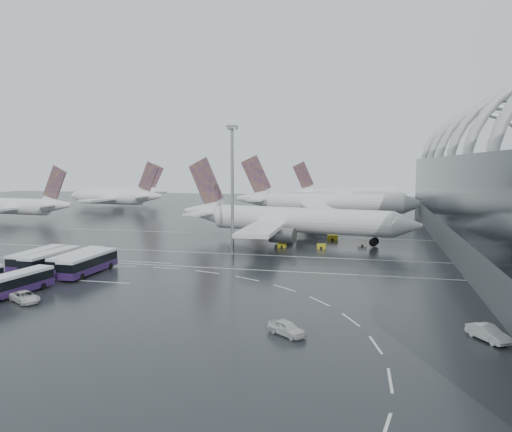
% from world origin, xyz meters
% --- Properties ---
extents(ground, '(420.00, 420.00, 0.00)m').
position_xyz_m(ground, '(0.00, 0.00, 0.00)').
color(ground, black).
rests_on(ground, ground).
extents(lane_marking_near, '(120.00, 0.25, 0.01)m').
position_xyz_m(lane_marking_near, '(0.00, -2.00, 0.01)').
color(lane_marking_near, silver).
rests_on(lane_marking_near, ground).
extents(lane_marking_mid, '(120.00, 0.25, 0.01)m').
position_xyz_m(lane_marking_mid, '(0.00, 12.00, 0.01)').
color(lane_marking_mid, silver).
rests_on(lane_marking_mid, ground).
extents(lane_marking_far, '(120.00, 0.25, 0.01)m').
position_xyz_m(lane_marking_far, '(0.00, 40.00, 0.01)').
color(lane_marking_far, silver).
rests_on(lane_marking_far, ground).
extents(bus_bay_line_south, '(28.00, 0.25, 0.01)m').
position_xyz_m(bus_bay_line_south, '(-24.00, -16.00, 0.01)').
color(bus_bay_line_south, silver).
rests_on(bus_bay_line_south, ground).
extents(bus_bay_line_north, '(28.00, 0.25, 0.01)m').
position_xyz_m(bus_bay_line_north, '(-24.00, 0.00, 0.01)').
color(bus_bay_line_north, silver).
rests_on(bus_bay_line_north, ground).
extents(airliner_main, '(59.02, 51.04, 20.06)m').
position_xyz_m(airliner_main, '(6.86, 31.29, 5.02)').
color(airliner_main, silver).
rests_on(airliner_main, ground).
extents(airliner_gate_b, '(61.40, 55.27, 21.35)m').
position_xyz_m(airliner_gate_b, '(10.84, 79.89, 5.34)').
color(airliner_gate_b, silver).
rests_on(airliner_gate_b, ground).
extents(airliner_gate_c, '(51.95, 47.47, 19.44)m').
position_xyz_m(airliner_gate_c, '(15.39, 138.13, 4.86)').
color(airliner_gate_c, silver).
rests_on(airliner_gate_c, ground).
extents(jet_remote_west, '(41.19, 33.19, 17.95)m').
position_xyz_m(jet_remote_west, '(-85.03, 53.78, 4.63)').
color(jet_remote_west, silver).
rests_on(jet_remote_west, ground).
extents(jet_remote_mid, '(44.50, 35.97, 19.36)m').
position_xyz_m(jet_remote_mid, '(-73.44, 95.83, 5.00)').
color(jet_remote_mid, silver).
rests_on(jet_remote_mid, ground).
extents(jet_remote_far, '(41.50, 33.78, 18.50)m').
position_xyz_m(jet_remote_far, '(-85.02, 121.70, 4.77)').
color(jet_remote_far, silver).
rests_on(jet_remote_far, ground).
extents(bus_row_near_a, '(3.33, 13.19, 3.24)m').
position_xyz_m(bus_row_near_a, '(-31.39, -9.10, 1.78)').
color(bus_row_near_a, '#261441').
rests_on(bus_row_near_a, ground).
extents(bus_row_near_b, '(3.55, 13.40, 3.28)m').
position_xyz_m(bus_row_near_b, '(-27.84, -10.18, 1.80)').
color(bus_row_near_b, '#261441').
rests_on(bus_row_near_b, ground).
extents(bus_row_near_c, '(3.20, 13.25, 3.26)m').
position_xyz_m(bus_row_near_c, '(-23.17, -9.61, 1.79)').
color(bus_row_near_c, '#261441').
rests_on(bus_row_near_c, ground).
extents(bus_row_near_d, '(3.37, 13.67, 3.36)m').
position_xyz_m(bus_row_near_d, '(-19.94, -11.27, 1.85)').
color(bus_row_near_d, '#261441').
rests_on(bus_row_near_d, ground).
extents(bus_row_far_c, '(4.49, 13.01, 3.14)m').
position_xyz_m(bus_row_far_c, '(-22.52, -26.24, 1.73)').
color(bus_row_far_c, '#261441').
rests_on(bus_row_far_c, ground).
extents(van_curve_a, '(5.79, 4.72, 1.47)m').
position_xyz_m(van_curve_a, '(-18.68, -28.81, 0.73)').
color(van_curve_a, silver).
rests_on(van_curve_a, ground).
extents(van_curve_b, '(4.90, 4.29, 1.60)m').
position_xyz_m(van_curve_b, '(17.47, -33.47, 0.80)').
color(van_curve_b, silver).
rests_on(van_curve_b, ground).
extents(van_curve_c, '(4.07, 5.05, 1.61)m').
position_xyz_m(van_curve_c, '(38.24, -30.32, 0.81)').
color(van_curve_c, silver).
rests_on(van_curve_c, ground).
extents(floodlight_mast, '(2.00, 2.00, 26.11)m').
position_xyz_m(floodlight_mast, '(-1.75, 12.95, 16.42)').
color(floodlight_mast, gray).
rests_on(floodlight_mast, ground).
extents(gse_cart_belly_a, '(1.87, 1.11, 1.02)m').
position_xyz_m(gse_cart_belly_a, '(15.59, 22.67, 0.51)').
color(gse_cart_belly_a, '#B2A217').
rests_on(gse_cart_belly_a, ground).
extents(gse_cart_belly_b, '(1.95, 1.15, 1.06)m').
position_xyz_m(gse_cart_belly_b, '(24.23, 27.83, 0.53)').
color(gse_cart_belly_b, slate).
rests_on(gse_cart_belly_b, ground).
extents(gse_cart_belly_c, '(1.91, 1.13, 1.04)m').
position_xyz_m(gse_cart_belly_c, '(6.93, 22.48, 0.52)').
color(gse_cart_belly_c, '#B2A217').
rests_on(gse_cart_belly_c, ground).
extents(gse_cart_belly_e, '(2.47, 1.46, 1.34)m').
position_xyz_m(gse_cart_belly_e, '(17.09, 34.78, 0.67)').
color(gse_cart_belly_e, '#B2A217').
rests_on(gse_cart_belly_e, ground).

